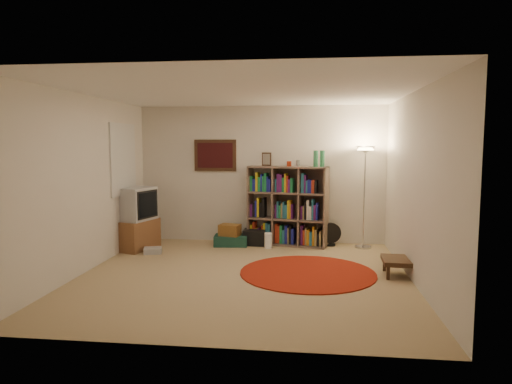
# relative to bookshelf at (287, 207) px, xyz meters

# --- Properties ---
(room) EXTENTS (4.54, 4.54, 2.54)m
(room) POSITION_rel_bookshelf_xyz_m (-0.54, -1.99, 0.58)
(room) COLOR #A0865E
(room) RESTS_ON ground
(bookshelf) EXTENTS (1.47, 0.69, 1.70)m
(bookshelf) POSITION_rel_bookshelf_xyz_m (0.00, 0.00, 0.00)
(bookshelf) COLOR brown
(bookshelf) RESTS_ON ground
(floor_lamp) EXTENTS (0.43, 0.43, 1.77)m
(floor_lamp) POSITION_rel_bookshelf_xyz_m (1.35, -0.11, 0.79)
(floor_lamp) COLOR silver
(floor_lamp) RESTS_ON ground
(floor_fan) EXTENTS (0.37, 0.23, 0.42)m
(floor_fan) POSITION_rel_bookshelf_xyz_m (0.79, -0.02, -0.48)
(floor_fan) COLOR black
(floor_fan) RESTS_ON ground
(tv_stand) EXTENTS (0.70, 0.85, 1.07)m
(tv_stand) POSITION_rel_bookshelf_xyz_m (-2.56, -0.65, -0.17)
(tv_stand) COLOR brown
(tv_stand) RESTS_ON ground
(dvd_box) EXTENTS (0.34, 0.31, 0.10)m
(dvd_box) POSITION_rel_bookshelf_xyz_m (-2.17, -0.93, -0.64)
(dvd_box) COLOR #AEAFB3
(dvd_box) RESTS_ON ground
(suitcase) EXTENTS (0.61, 0.42, 0.19)m
(suitcase) POSITION_rel_bookshelf_xyz_m (-0.98, -0.20, -0.59)
(suitcase) COLOR #14382E
(suitcase) RESTS_ON ground
(wicker_basket) EXTENTS (0.40, 0.33, 0.20)m
(wicker_basket) POSITION_rel_bookshelf_xyz_m (-0.99, -0.24, -0.40)
(wicker_basket) COLOR brown
(wicker_basket) RESTS_ON suitcase
(duffel_bag) EXTENTS (0.40, 0.33, 0.27)m
(duffel_bag) POSITION_rel_bookshelf_xyz_m (-0.57, -0.08, -0.55)
(duffel_bag) COLOR black
(duffel_bag) RESTS_ON ground
(paper_towel) EXTENTS (0.17, 0.17, 0.27)m
(paper_towel) POSITION_rel_bookshelf_xyz_m (-0.30, -0.34, -0.55)
(paper_towel) COLOR white
(paper_towel) RESTS_ON ground
(red_rug) EXTENTS (1.90, 1.90, 0.02)m
(red_rug) POSITION_rel_bookshelf_xyz_m (0.39, -1.81, -0.68)
(red_rug) COLOR maroon
(red_rug) RESTS_ON ground
(side_table) EXTENTS (0.55, 0.55, 0.24)m
(side_table) POSITION_rel_bookshelf_xyz_m (1.68, -1.80, -0.48)
(side_table) COLOR black
(side_table) RESTS_ON ground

